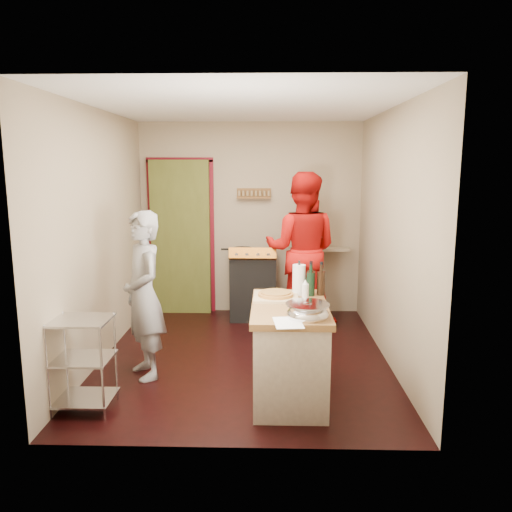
# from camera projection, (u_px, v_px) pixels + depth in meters

# --- Properties ---
(floor) EXTENTS (3.50, 3.50, 0.00)m
(floor) POSITION_uv_depth(u_px,v_px,m) (244.00, 357.00, 5.35)
(floor) COLOR black
(floor) RESTS_ON ground
(back_wall) EXTENTS (3.00, 0.44, 2.60)m
(back_wall) POSITION_uv_depth(u_px,v_px,m) (205.00, 231.00, 6.92)
(back_wall) COLOR tan
(back_wall) RESTS_ON ground
(left_wall) EXTENTS (0.04, 3.50, 2.60)m
(left_wall) POSITION_uv_depth(u_px,v_px,m) (99.00, 236.00, 5.16)
(left_wall) COLOR tan
(left_wall) RESTS_ON ground
(right_wall) EXTENTS (0.04, 3.50, 2.60)m
(right_wall) POSITION_uv_depth(u_px,v_px,m) (391.00, 238.00, 5.08)
(right_wall) COLOR tan
(right_wall) RESTS_ON ground
(ceiling) EXTENTS (3.00, 3.50, 0.02)m
(ceiling) POSITION_uv_depth(u_px,v_px,m) (243.00, 105.00, 4.88)
(ceiling) COLOR white
(ceiling) RESTS_ON back_wall
(stove) EXTENTS (0.60, 0.63, 1.00)m
(stove) POSITION_uv_depth(u_px,v_px,m) (253.00, 285.00, 6.67)
(stove) COLOR black
(stove) RESTS_ON ground
(wire_shelving) EXTENTS (0.48, 0.40, 0.80)m
(wire_shelving) POSITION_uv_depth(u_px,v_px,m) (83.00, 360.00, 4.12)
(wire_shelving) COLOR silver
(wire_shelving) RESTS_ON ground
(island) EXTENTS (0.67, 1.22, 1.15)m
(island) POSITION_uv_depth(u_px,v_px,m) (290.00, 348.00, 4.37)
(island) COLOR beige
(island) RESTS_ON ground
(person_stripe) EXTENTS (0.63, 0.70, 1.61)m
(person_stripe) POSITION_uv_depth(u_px,v_px,m) (144.00, 295.00, 4.74)
(person_stripe) COLOR #A5A5AA
(person_stripe) RESTS_ON ground
(person_red) EXTENTS (1.07, 0.91, 1.95)m
(person_red) POSITION_uv_depth(u_px,v_px,m) (301.00, 250.00, 6.28)
(person_red) COLOR red
(person_red) RESTS_ON ground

